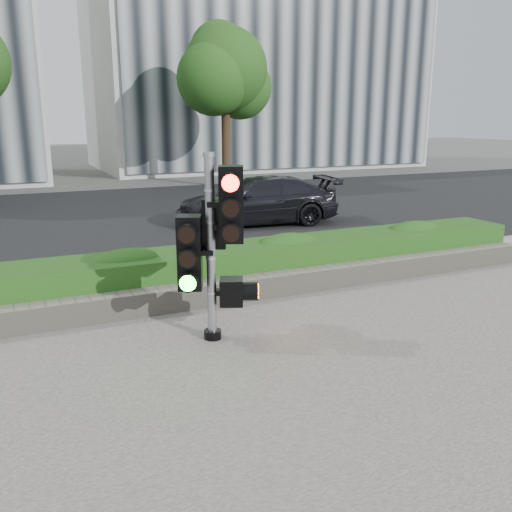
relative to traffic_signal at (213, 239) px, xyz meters
name	(u,v)px	position (x,y,z in m)	size (l,w,h in m)	color
ground	(277,353)	(0.53, -0.68, -1.31)	(120.00, 120.00, 0.00)	#51514C
sidewalk	(420,471)	(0.53, -3.18, -1.29)	(16.00, 11.00, 0.03)	#9E9389
road	(117,218)	(0.53, 9.32, -1.30)	(60.00, 13.00, 0.02)	black
curb	(194,279)	(0.53, 2.47, -1.25)	(60.00, 0.25, 0.12)	gray
stone_wall	(220,292)	(0.53, 1.22, -1.11)	(12.00, 0.32, 0.34)	gray
hedge	(205,270)	(0.53, 1.87, -0.94)	(12.00, 1.00, 0.68)	#3A8B2A
building_right	(253,61)	(11.53, 24.32, 4.69)	(18.00, 10.00, 12.00)	#B7B7B2
tree_right	(224,73)	(6.01, 14.87, 3.18)	(4.10, 3.58, 6.53)	black
traffic_signal	(213,239)	(0.00, 0.00, 0.00)	(0.86, 0.72, 2.31)	black
car_dark	(257,200)	(3.73, 6.82, -0.67)	(1.73, 4.25, 1.23)	black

